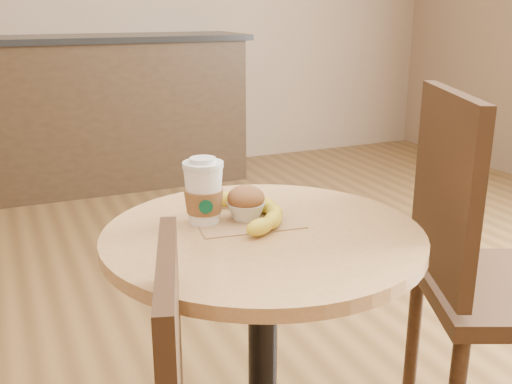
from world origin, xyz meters
TOP-DOWN VIEW (x-y plane):
  - cafe_table at (-0.03, 0.10)m, footprint 0.73×0.73m
  - chair_right at (0.58, 0.02)m, footprint 0.60×0.60m
  - service_counter at (0.00, 3.18)m, footprint 2.30×0.65m
  - kraft_bag at (-0.04, 0.18)m, footprint 0.26×0.21m
  - coffee_cup at (-0.14, 0.20)m, footprint 0.09×0.10m
  - muffin at (-0.04, 0.18)m, footprint 0.09×0.09m
  - banana at (-0.02, 0.18)m, footprint 0.18×0.30m

SIDE VIEW (x-z plane):
  - service_counter at x=0.00m, z-range 0.00..1.04m
  - cafe_table at x=-0.03m, z-range 0.17..0.92m
  - chair_right at x=0.58m, z-range 0.05..1.09m
  - kraft_bag at x=-0.04m, z-range 0.75..0.75m
  - banana at x=-0.02m, z-range 0.75..0.79m
  - muffin at x=-0.04m, z-range 0.75..0.83m
  - coffee_cup at x=-0.14m, z-range 0.74..0.90m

